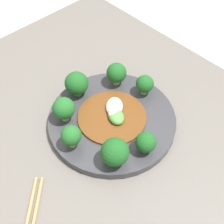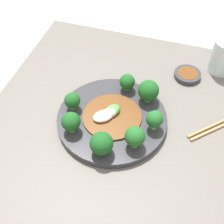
{
  "view_description": "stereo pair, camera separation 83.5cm",
  "coord_description": "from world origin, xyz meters",
  "px_view_note": "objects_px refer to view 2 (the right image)",
  "views": [
    {
      "loc": [
        -0.35,
        0.27,
        1.31
      ],
      "look_at": [
        -0.03,
        -0.03,
        0.78
      ],
      "focal_mm": 50.0,
      "sensor_mm": 36.0,
      "label": 1
    },
    {
      "loc": [
        0.47,
        0.13,
        1.39
      ],
      "look_at": [
        -0.03,
        -0.03,
        0.78
      ],
      "focal_mm": 50.0,
      "sensor_mm": 36.0,
      "label": 2
    }
  ],
  "objects_px": {
    "chopsticks": "(221,124)",
    "sauce_dish": "(187,75)",
    "broccoli_west": "(127,82)",
    "drinking_glass": "(224,56)",
    "broccoli_northeast": "(135,137)",
    "broccoli_southeast": "(71,122)",
    "broccoli_northwest": "(148,91)",
    "broccoli_north": "(155,119)",
    "stirfry_center": "(110,115)",
    "broccoli_south": "(72,101)",
    "broccoli_east": "(101,144)",
    "plate": "(112,119)"
  },
  "relations": [
    {
      "from": "drinking_glass",
      "to": "sauce_dish",
      "type": "height_order",
      "value": "drinking_glass"
    },
    {
      "from": "broccoli_west",
      "to": "chopsticks",
      "type": "relative_size",
      "value": 0.32
    },
    {
      "from": "sauce_dish",
      "to": "broccoli_northwest",
      "type": "bearing_deg",
      "value": -31.63
    },
    {
      "from": "broccoli_west",
      "to": "drinking_glass",
      "type": "xyz_separation_m",
      "value": [
        -0.19,
        0.25,
        0.0
      ]
    },
    {
      "from": "plate",
      "to": "stirfry_center",
      "type": "distance_m",
      "value": 0.02
    },
    {
      "from": "broccoli_northwest",
      "to": "drinking_glass",
      "type": "bearing_deg",
      "value": 139.19
    },
    {
      "from": "broccoli_south",
      "to": "chopsticks",
      "type": "distance_m",
      "value": 0.4
    },
    {
      "from": "broccoli_northeast",
      "to": "chopsticks",
      "type": "height_order",
      "value": "broccoli_northeast"
    },
    {
      "from": "broccoli_northeast",
      "to": "broccoli_east",
      "type": "height_order",
      "value": "broccoli_east"
    },
    {
      "from": "broccoli_north",
      "to": "drinking_glass",
      "type": "relative_size",
      "value": 0.54
    },
    {
      "from": "broccoli_southeast",
      "to": "broccoli_west",
      "type": "bearing_deg",
      "value": 152.82
    },
    {
      "from": "broccoli_northwest",
      "to": "sauce_dish",
      "type": "height_order",
      "value": "broccoli_northwest"
    },
    {
      "from": "broccoli_east",
      "to": "stirfry_center",
      "type": "distance_m",
      "value": 0.11
    },
    {
      "from": "broccoli_south",
      "to": "drinking_glass",
      "type": "distance_m",
      "value": 0.47
    },
    {
      "from": "broccoli_east",
      "to": "stirfry_center",
      "type": "xyz_separation_m",
      "value": [
        -0.11,
        -0.01,
        -0.03
      ]
    },
    {
      "from": "broccoli_northeast",
      "to": "broccoli_southeast",
      "type": "relative_size",
      "value": 1.03
    },
    {
      "from": "stirfry_center",
      "to": "drinking_glass",
      "type": "distance_m",
      "value": 0.4
    },
    {
      "from": "plate",
      "to": "broccoli_northeast",
      "type": "xyz_separation_m",
      "value": [
        0.07,
        0.08,
        0.05
      ]
    },
    {
      "from": "broccoli_west",
      "to": "sauce_dish",
      "type": "distance_m",
      "value": 0.2
    },
    {
      "from": "broccoli_north",
      "to": "sauce_dish",
      "type": "height_order",
      "value": "broccoli_north"
    },
    {
      "from": "stirfry_center",
      "to": "sauce_dish",
      "type": "relative_size",
      "value": 1.96
    },
    {
      "from": "drinking_glass",
      "to": "broccoli_north",
      "type": "bearing_deg",
      "value": -25.79
    },
    {
      "from": "stirfry_center",
      "to": "broccoli_northeast",
      "type": "bearing_deg",
      "value": 49.83
    },
    {
      "from": "broccoli_northeast",
      "to": "drinking_glass",
      "type": "distance_m",
      "value": 0.41
    },
    {
      "from": "broccoli_northeast",
      "to": "broccoli_north",
      "type": "height_order",
      "value": "broccoli_northeast"
    },
    {
      "from": "broccoli_east",
      "to": "broccoli_northwest",
      "type": "relative_size",
      "value": 0.96
    },
    {
      "from": "plate",
      "to": "broccoli_north",
      "type": "height_order",
      "value": "broccoli_north"
    },
    {
      "from": "broccoli_east",
      "to": "broccoli_southeast",
      "type": "distance_m",
      "value": 0.1
    },
    {
      "from": "plate",
      "to": "broccoli_east",
      "type": "bearing_deg",
      "value": 4.58
    },
    {
      "from": "chopsticks",
      "to": "broccoli_south",
      "type": "bearing_deg",
      "value": -78.64
    },
    {
      "from": "broccoli_east",
      "to": "broccoli_northwest",
      "type": "height_order",
      "value": "broccoli_northwest"
    },
    {
      "from": "broccoli_north",
      "to": "broccoli_west",
      "type": "bearing_deg",
      "value": -138.17
    },
    {
      "from": "broccoli_southeast",
      "to": "broccoli_northwest",
      "type": "distance_m",
      "value": 0.22
    },
    {
      "from": "broccoli_north",
      "to": "sauce_dish",
      "type": "distance_m",
      "value": 0.25
    },
    {
      "from": "drinking_glass",
      "to": "sauce_dish",
      "type": "distance_m",
      "value": 0.12
    },
    {
      "from": "broccoli_north",
      "to": "stirfry_center",
      "type": "height_order",
      "value": "broccoli_north"
    },
    {
      "from": "broccoli_northwest",
      "to": "drinking_glass",
      "type": "xyz_separation_m",
      "value": [
        -0.21,
        0.18,
        -0.0
      ]
    },
    {
      "from": "stirfry_center",
      "to": "broccoli_southeast",
      "type": "bearing_deg",
      "value": -47.76
    },
    {
      "from": "broccoli_northwest",
      "to": "stirfry_center",
      "type": "height_order",
      "value": "broccoli_northwest"
    },
    {
      "from": "plate",
      "to": "chopsticks",
      "type": "bearing_deg",
      "value": 105.14
    },
    {
      "from": "broccoli_west",
      "to": "broccoli_southeast",
      "type": "bearing_deg",
      "value": -27.18
    },
    {
      "from": "broccoli_south",
      "to": "broccoli_west",
      "type": "height_order",
      "value": "same"
    },
    {
      "from": "broccoli_southeast",
      "to": "drinking_glass",
      "type": "bearing_deg",
      "value": 137.38
    },
    {
      "from": "broccoli_south",
      "to": "plate",
      "type": "bearing_deg",
      "value": 91.19
    },
    {
      "from": "broccoli_east",
      "to": "broccoli_southeast",
      "type": "xyz_separation_m",
      "value": [
        -0.04,
        -0.09,
        0.0
      ]
    },
    {
      "from": "sauce_dish",
      "to": "broccoli_east",
      "type": "bearing_deg",
      "value": -24.44
    },
    {
      "from": "chopsticks",
      "to": "sauce_dish",
      "type": "distance_m",
      "value": 0.2
    },
    {
      "from": "plate",
      "to": "drinking_glass",
      "type": "height_order",
      "value": "drinking_glass"
    },
    {
      "from": "broccoli_north",
      "to": "broccoli_northeast",
      "type": "bearing_deg",
      "value": -26.35
    },
    {
      "from": "broccoli_northeast",
      "to": "broccoli_northwest",
      "type": "xyz_separation_m",
      "value": [
        -0.16,
        -0.0,
        0.0
      ]
    }
  ]
}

